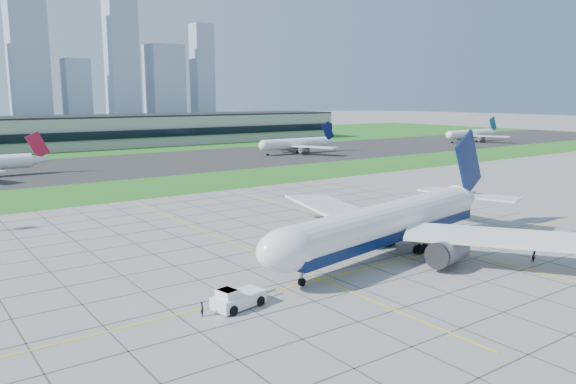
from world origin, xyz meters
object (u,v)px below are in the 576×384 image
airliner (390,223)px  crew_near (202,309)px  pushback_tug (237,299)px  distant_jet_3 (472,134)px  distant_jet_2 (296,144)px  crew_far (534,256)px

airliner → crew_near: 37.29m
pushback_tug → crew_near: bearing=168.2°
crew_near → distant_jet_3: (241.93, 140.48, 3.58)m
airliner → pushback_tug: size_ratio=6.18×
distant_jet_2 → distant_jet_3: 120.11m
distant_jet_2 → distant_jet_3: (120.02, -4.62, 0.00)m
pushback_tug → distant_jet_3: bearing=20.0°
airliner → crew_far: airliner is taller
airliner → crew_near: bearing=178.0°
pushback_tug → distant_jet_2: 186.69m
airliner → distant_jet_2: (85.29, 139.52, -0.75)m
distant_jet_2 → distant_jet_3: bearing=-2.2°
airliner → distant_jet_2: 163.53m
airliner → distant_jet_3: (205.31, 134.90, -0.75)m
airliner → distant_jet_3: 245.67m
pushback_tug → distant_jet_2: size_ratio=0.23×
distant_jet_2 → airliner: bearing=-121.4°
airliner → distant_jet_2: airliner is taller
crew_near → distant_jet_2: bearing=-27.8°
crew_far → distant_jet_3: size_ratio=0.04×
pushback_tug → crew_near: 4.61m
crew_near → distant_jet_2: size_ratio=0.04×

